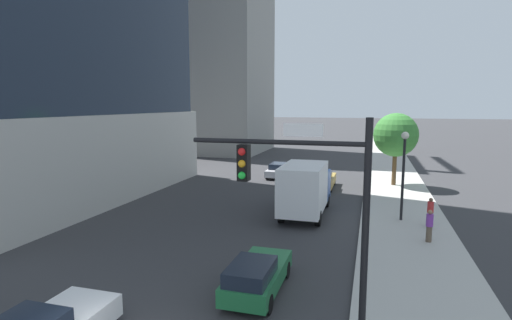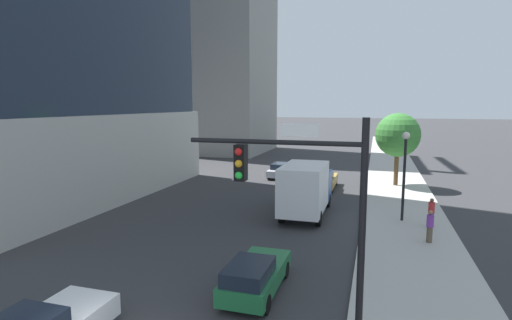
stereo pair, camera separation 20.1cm
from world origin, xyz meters
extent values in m
cube|color=#B2AFA8|center=(8.39, 20.00, 0.07)|extent=(4.98, 120.00, 0.15)
cube|color=#B2AFA8|center=(-19.18, 16.00, 3.14)|extent=(17.94, 23.72, 6.28)
cube|color=gray|center=(-15.67, 47.61, 16.23)|extent=(13.54, 14.46, 32.45)
cylinder|color=black|center=(6.30, 2.66, 3.40)|extent=(0.20, 0.20, 6.51)
cylinder|color=black|center=(3.80, 2.66, 5.94)|extent=(5.00, 0.14, 0.14)
cube|color=black|center=(2.84, 2.66, 5.32)|extent=(0.32, 0.36, 1.05)
sphere|color=red|center=(2.84, 2.47, 5.66)|extent=(0.22, 0.22, 0.22)
sphere|color=orange|center=(2.84, 2.47, 5.32)|extent=(0.22, 0.22, 0.22)
sphere|color=green|center=(2.84, 2.47, 4.98)|extent=(0.22, 0.22, 0.22)
cube|color=white|center=(4.55, 2.66, 6.29)|extent=(1.10, 0.04, 0.36)
cylinder|color=black|center=(8.21, 16.42, 2.58)|extent=(0.16, 0.16, 4.86)
sphere|color=silver|center=(8.21, 16.42, 5.19)|extent=(0.44, 0.44, 0.44)
cylinder|color=brown|center=(8.28, 27.34, 1.60)|extent=(0.36, 0.36, 2.89)
sphere|color=#387F33|center=(8.28, 27.34, 4.42)|extent=(3.68, 3.68, 3.68)
cube|color=#AD8938|center=(2.48, 25.01, 0.62)|extent=(1.95, 4.64, 0.70)
cube|color=#19212D|center=(2.48, 24.09, 1.21)|extent=(1.63, 2.28, 0.49)
cylinder|color=black|center=(1.62, 26.58, 0.32)|extent=(0.22, 0.64, 0.64)
cylinder|color=black|center=(3.33, 26.58, 0.32)|extent=(0.22, 0.64, 0.64)
cylinder|color=black|center=(1.62, 23.43, 0.32)|extent=(0.22, 0.64, 0.64)
cylinder|color=black|center=(3.33, 23.43, 0.32)|extent=(0.22, 0.64, 0.64)
cylinder|color=black|center=(-2.94, 1.47, 0.33)|extent=(0.22, 0.67, 0.67)
cube|color=#1E6638|center=(2.48, 5.49, 0.61)|extent=(1.71, 4.31, 0.64)
cube|color=#19212D|center=(2.48, 4.52, 1.19)|extent=(1.44, 2.18, 0.52)
cylinder|color=black|center=(1.72, 6.95, 0.34)|extent=(0.22, 0.68, 0.68)
cylinder|color=black|center=(3.23, 6.95, 0.34)|extent=(0.22, 0.68, 0.68)
cylinder|color=black|center=(1.72, 4.02, 0.34)|extent=(0.22, 0.68, 0.68)
cylinder|color=black|center=(3.23, 4.02, 0.34)|extent=(0.22, 0.68, 0.68)
cube|color=#B7B7BC|center=(-2.09, 28.94, 0.56)|extent=(1.89, 4.23, 0.60)
cube|color=#19212D|center=(-2.09, 28.87, 1.11)|extent=(1.59, 2.20, 0.51)
cylinder|color=black|center=(-2.92, 30.38, 0.31)|extent=(0.22, 0.62, 0.62)
cylinder|color=black|center=(-1.26, 30.38, 0.31)|extent=(0.22, 0.62, 0.62)
cylinder|color=black|center=(-2.92, 27.50, 0.31)|extent=(0.22, 0.62, 0.62)
cylinder|color=black|center=(-1.26, 27.50, 0.31)|extent=(0.22, 0.62, 0.62)
cube|color=#1E4799|center=(2.48, 18.84, 1.53)|extent=(2.46, 1.85, 1.94)
cube|color=white|center=(2.48, 15.47, 1.96)|extent=(2.46, 4.59, 2.80)
cylinder|color=black|center=(1.40, 18.84, 0.46)|extent=(0.30, 0.92, 0.92)
cylinder|color=black|center=(3.56, 18.84, 0.46)|extent=(0.30, 0.92, 0.92)
cylinder|color=black|center=(1.40, 14.32, 0.46)|extent=(0.30, 0.92, 0.92)
cylinder|color=black|center=(3.56, 14.32, 0.46)|extent=(0.30, 0.92, 0.92)
cylinder|color=brown|center=(9.30, 12.76, 0.55)|extent=(0.28, 0.28, 0.80)
cylinder|color=purple|center=(9.30, 12.76, 1.26)|extent=(0.34, 0.34, 0.62)
sphere|color=#997051|center=(9.30, 12.76, 1.67)|extent=(0.22, 0.22, 0.22)
cylinder|color=#38334C|center=(9.67, 15.47, 0.55)|extent=(0.28, 0.28, 0.81)
cylinder|color=red|center=(9.67, 15.47, 1.27)|extent=(0.34, 0.34, 0.62)
sphere|color=brown|center=(9.67, 15.47, 1.69)|extent=(0.22, 0.22, 0.22)
camera|label=1|loc=(6.38, -8.25, 7.01)|focal=28.16mm
camera|label=2|loc=(6.57, -8.20, 7.01)|focal=28.16mm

